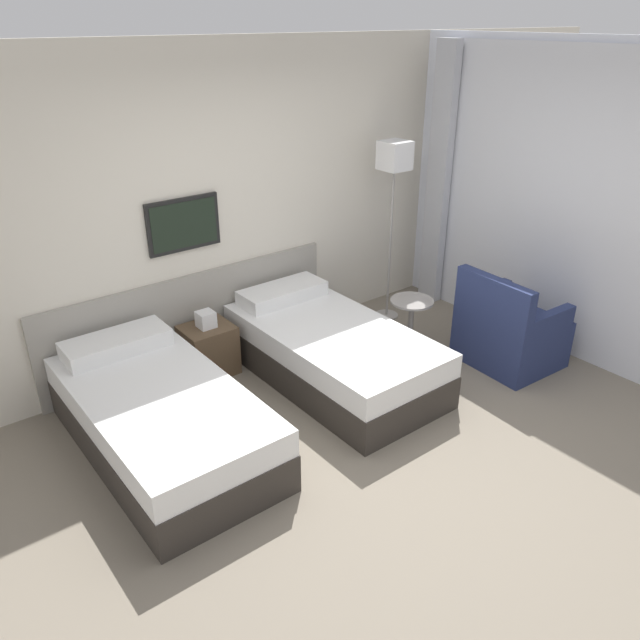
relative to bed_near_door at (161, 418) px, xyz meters
name	(u,v)px	position (x,y,z in m)	size (l,w,h in m)	color
ground_plane	(387,455)	(1.21, -1.07, -0.25)	(16.00, 16.00, 0.00)	slate
wall_headboard	(224,213)	(1.19, 1.02, 1.05)	(10.00, 0.10, 2.70)	beige
wall_window	(615,217)	(3.60, -1.18, 1.09)	(0.21, 4.57, 2.70)	white
bed_near_door	(161,418)	(0.00, 0.00, 0.00)	(1.00, 1.94, 0.62)	#332D28
bed_near_window	(332,352)	(1.57, 0.00, 0.00)	(1.00, 1.94, 0.62)	#332D28
nightstand	(208,349)	(0.78, 0.73, -0.02)	(0.42, 0.37, 0.59)	brown
floor_lamp	(394,170)	(2.79, 0.60, 1.27)	(0.25, 0.25, 1.79)	#9E9993
side_table	(411,316)	(2.45, -0.07, 0.10)	(0.40, 0.40, 0.51)	gray
armchair	(509,333)	(2.98, -0.76, 0.03)	(0.75, 0.81, 0.88)	navy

